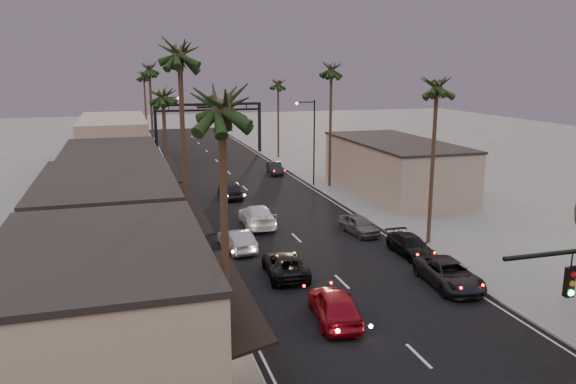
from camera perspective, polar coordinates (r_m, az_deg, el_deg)
ground at (r=52.71m, az=-3.02°, el=-0.94°), size 200.00×200.00×0.00m
road at (r=57.46m, az=-4.18°, el=0.19°), size 14.00×120.00×0.02m
sidewalk_left at (r=63.10m, az=-14.02°, el=1.03°), size 5.00×92.00×0.12m
sidewalk_right at (r=66.57m, az=2.53°, el=1.99°), size 5.00×92.00×0.12m
storefront_near at (r=23.91m, az=-18.19°, el=-11.83°), size 8.00×12.00×5.50m
storefront_mid at (r=37.14m, az=-17.70°, el=-3.01°), size 8.00×14.00×5.50m
storefront_far at (r=52.79m, az=-17.43°, el=1.29°), size 8.00×16.00×5.00m
storefront_dist at (r=75.44m, az=-17.28°, el=4.96°), size 8.00×20.00×6.00m
building_right at (r=57.00m, az=10.78°, el=2.46°), size 8.00×18.00×5.00m
arch at (r=81.00m, az=-8.07°, el=7.71°), size 15.20×0.40×7.27m
streetlight_right at (r=58.39m, az=2.41°, el=5.72°), size 2.13×0.30×9.00m
streetlight_left at (r=68.38m, az=-12.33°, el=6.46°), size 2.13×0.30×9.00m
palm_la at (r=19.14m, az=-6.81°, el=9.69°), size 3.20×3.20×13.20m
palm_lb at (r=32.01m, az=-11.00°, el=14.21°), size 3.20×3.20×15.20m
palm_lc at (r=45.99m, az=-12.61°, el=9.98°), size 3.20×3.20×12.20m
palm_ld at (r=64.92m, az=-13.93°, el=12.34°), size 3.20×3.20×14.20m
palm_ra at (r=39.54m, az=14.94°, el=10.87°), size 3.20×3.20×13.20m
palm_rb at (r=57.58m, az=4.43°, el=12.67°), size 3.20×3.20×14.20m
palm_rc at (r=76.64m, az=-1.01°, el=11.25°), size 3.20×3.20×12.20m
palm_far at (r=87.91m, az=-14.46°, el=11.68°), size 3.20×3.20×13.20m
oncoming_red at (r=28.44m, az=4.75°, el=-11.37°), size 2.61×5.14×1.68m
oncoming_pickup at (r=34.14m, az=-0.31°, el=-7.39°), size 2.71×5.16×1.39m
oncoming_silver at (r=38.79m, az=-5.21°, el=-4.90°), size 2.10×4.57×1.45m
oncoming_white at (r=44.47m, az=-3.16°, el=-2.42°), size 2.54×5.80×1.66m
oncoming_dgrey at (r=54.12m, az=-5.85°, el=0.29°), size 2.14×5.03×1.69m
curbside_near at (r=33.85m, az=16.05°, el=-8.00°), size 2.87×5.49×1.48m
curbside_black at (r=38.58m, az=12.36°, el=-5.34°), size 1.92×4.62×1.33m
curbside_grey at (r=42.70m, az=7.24°, el=-3.32°), size 2.21×4.32×1.41m
curbside_far at (r=65.74m, az=-1.36°, el=2.43°), size 1.88×4.34×1.39m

